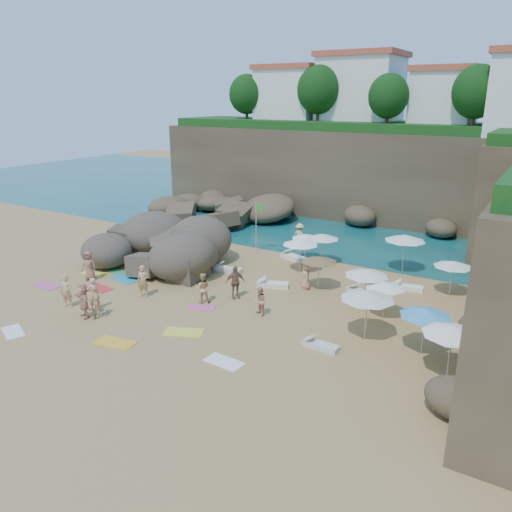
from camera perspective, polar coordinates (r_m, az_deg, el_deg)
The scene contains 48 objects.
ground at distance 29.03m, azimuth -6.50°, elevation -4.68°, with size 120.00×120.00×0.00m, color tan.
seawater at distance 54.79m, azimuth 13.17°, elevation 5.74°, with size 120.00×120.00×0.00m, color #0C4751.
cliff_back at distance 48.80m, azimuth 13.82°, elevation 9.03°, with size 44.00×8.00×8.00m, color brown.
rock_promontory at distance 47.53m, azimuth -5.18°, elevation 4.32°, with size 12.00×7.00×2.00m, color brown, non-canonical shape.
clifftop_buildings at distance 48.76m, azimuth 15.90°, elevation 17.42°, with size 28.48×9.48×7.00m.
clifftop_trees at distance 42.23m, azimuth 15.86°, elevation 17.48°, with size 35.60×23.82×4.40m.
marina_masts at distance 61.39m, azimuth -1.56°, elevation 10.31°, with size 3.10×0.10×6.00m.
rock_outcrop at distance 34.50m, azimuth -11.35°, elevation -1.22°, with size 7.71×5.78×3.08m, color brown, non-canonical shape.
flag_pole at distance 36.39m, azimuth 0.16°, elevation 4.01°, with size 0.72×0.10×3.69m.
parasol_0 at distance 34.15m, azimuth 7.61°, elevation 2.24°, with size 2.26×2.26×2.14m.
parasol_1 at distance 34.92m, azimuth 5.72°, elevation 2.27°, with size 2.00×2.00×1.89m.
parasol_2 at distance 33.74m, azimuth 16.68°, elevation 2.00°, with size 2.63×2.63×2.49m.
parasol_3 at distance 30.64m, azimuth 21.61°, elevation -0.85°, with size 2.19×2.19×2.07m.
parasol_4 at distance 27.33m, azimuth 12.52°, elevation -1.86°, with size 2.36×2.36×2.23m.
parasol_5 at distance 32.43m, azimuth 5.10°, elevation 1.60°, with size 2.34×2.34×2.21m.
parasol_6 at distance 29.61m, azimuth 7.23°, elevation -0.36°, with size 2.17×2.17×2.05m.
parasol_8 at distance 26.47m, azimuth 14.56°, elevation -3.23°, with size 2.08×2.08×1.97m.
parasol_9 at distance 23.81m, azimuth 12.64°, elevation -4.41°, with size 2.57×2.57×2.43m.
parasol_10 at distance 23.29m, azimuth 18.83°, elevation -6.13°, with size 2.28×2.28×2.16m.
parasol_11 at distance 21.63m, azimuth 21.56°, elevation -7.94°, with size 2.44×2.44×2.31m.
lounger_0 at distance 32.90m, azimuth -3.23°, elevation -1.56°, with size 1.91×0.64×0.30m, color silver.
lounger_1 at distance 35.36m, azimuth 4.32°, elevation -0.16°, with size 2.03×0.68×0.32m, color white.
lounger_2 at distance 31.18m, azimuth 16.91°, elevation -3.47°, with size 1.80×0.60×0.28m, color white.
lounger_3 at distance 30.27m, azimuth 1.91°, elevation -3.30°, with size 1.91×0.64×0.30m, color white.
lounger_4 at distance 29.56m, azimuth 11.92°, elevation -4.23°, with size 1.90×0.63×0.30m, color white.
lounger_5 at distance 23.43m, azimuth 7.41°, elevation -10.14°, with size 1.69×0.56×0.26m, color silver.
towel_1 at distance 33.11m, azimuth -22.78°, elevation -3.10°, with size 1.88×0.94×0.03m, color #CA4E8A.
towel_2 at distance 24.67m, azimuth -15.82°, elevation -9.50°, with size 1.93×0.97×0.03m, color gold.
towel_3 at distance 33.86m, azimuth -15.19°, elevation -1.85°, with size 1.55×0.78×0.03m, color #2D9F5C.
towel_4 at distance 34.26m, azimuth -18.09°, elevation -1.89°, with size 1.57×0.78×0.03m, color #FEFF43.
towel_5 at distance 27.50m, azimuth -26.01°, elevation -7.78°, with size 1.66×0.83×0.03m, color white.
towel_7 at distance 31.58m, azimuth -17.51°, elevation -3.50°, with size 1.79×0.90×0.03m, color red.
towel_8 at distance 32.57m, azimuth -14.78°, elevation -2.60°, with size 1.87×0.93×0.03m, color #238FBD.
towel_9 at distance 27.56m, azimuth -6.32°, elevation -5.91°, with size 1.55×0.77×0.03m, color #DC5588.
towel_12 at distance 24.98m, azimuth -8.26°, elevation -8.61°, with size 1.91×0.95×0.03m, color yellow.
towel_13 at distance 22.24m, azimuth -3.66°, elevation -11.99°, with size 1.74×0.87×0.03m, color white.
person_stand_0 at distance 29.10m, azimuth -20.83°, elevation -3.76°, with size 0.68×0.44×1.85m, color tan.
person_stand_1 at distance 27.95m, azimuth -6.11°, elevation -3.65°, with size 0.85×0.66×1.74m, color tan.
person_stand_2 at distance 38.19m, azimuth 5.01°, elevation 2.38°, with size 1.19×0.49×1.84m, color #F0C888.
person_stand_3 at distance 28.39m, azimuth -2.41°, elevation -3.00°, with size 1.13×0.47×1.93m, color brown.
person_stand_4 at distance 29.92m, azimuth 5.74°, elevation -2.29°, with size 0.79×0.43×1.62m, color tan.
person_stand_5 at distance 39.91m, azimuth -7.00°, elevation 2.83°, with size 1.50×0.43×1.62m, color tan.
person_stand_6 at distance 28.25m, azimuth -18.09°, elevation -4.14°, with size 0.67×0.44×1.83m, color #EAB485.
person_lie_1 at distance 27.54m, azimuth -17.68°, elevation -6.28°, with size 0.99×1.69×0.41m, color #F4CD8A.
person_lie_2 at distance 33.05m, azimuth -18.43°, elevation -2.21°, with size 0.90×1.85×0.49m, color #9B624D.
person_lie_3 at distance 27.70m, azimuth -18.99°, elevation -6.18°, with size 1.71×1.84×0.49m, color tan.
person_lie_4 at distance 29.55m, azimuth -12.68°, elevation -4.14°, with size 0.67×1.84×0.44m, color tan.
person_lie_5 at distance 26.39m, azimuth 0.48°, elevation -6.25°, with size 0.75×1.53×0.58m, color tan.
Camera 1 is at (16.73, -20.99, 11.08)m, focal length 35.00 mm.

